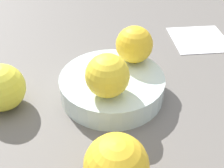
{
  "coord_description": "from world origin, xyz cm",
  "views": [
    {
      "loc": [
        35.55,
        -5.93,
        30.06
      ],
      "look_at": [
        0.0,
        0.0,
        2.12
      ],
      "focal_mm": 46.29,
      "sensor_mm": 36.0,
      "label": 1
    }
  ],
  "objects_px": {
    "orange_in_bowl_0": "(134,45)",
    "orange_loose_0": "(116,166)",
    "fruit_bowl": "(112,86)",
    "folded_napkin": "(199,39)",
    "orange_in_bowl_1": "(107,76)",
    "orange_loose_1": "(1,88)"
  },
  "relations": [
    {
      "from": "orange_in_bowl_0",
      "to": "orange_loose_0",
      "type": "bearing_deg",
      "value": -17.86
    },
    {
      "from": "fruit_bowl",
      "to": "folded_napkin",
      "type": "bearing_deg",
      "value": 124.91
    },
    {
      "from": "fruit_bowl",
      "to": "orange_loose_0",
      "type": "distance_m",
      "value": 0.17
    },
    {
      "from": "fruit_bowl",
      "to": "orange_in_bowl_0",
      "type": "relative_size",
      "value": 2.72
    },
    {
      "from": "orange_in_bowl_0",
      "to": "folded_napkin",
      "type": "relative_size",
      "value": 0.53
    },
    {
      "from": "fruit_bowl",
      "to": "orange_in_bowl_1",
      "type": "relative_size",
      "value": 2.64
    },
    {
      "from": "orange_in_bowl_0",
      "to": "folded_napkin",
      "type": "height_order",
      "value": "orange_in_bowl_0"
    },
    {
      "from": "orange_in_bowl_1",
      "to": "orange_loose_0",
      "type": "xyz_separation_m",
      "value": [
        0.13,
        -0.01,
        -0.03
      ]
    },
    {
      "from": "orange_in_bowl_1",
      "to": "orange_loose_1",
      "type": "bearing_deg",
      "value": -103.43
    },
    {
      "from": "folded_napkin",
      "to": "orange_in_bowl_1",
      "type": "bearing_deg",
      "value": -50.43
    },
    {
      "from": "fruit_bowl",
      "to": "orange_loose_0",
      "type": "bearing_deg",
      "value": -7.86
    },
    {
      "from": "orange_loose_0",
      "to": "orange_loose_1",
      "type": "bearing_deg",
      "value": -138.71
    },
    {
      "from": "orange_in_bowl_1",
      "to": "orange_loose_0",
      "type": "height_order",
      "value": "orange_in_bowl_1"
    },
    {
      "from": "orange_in_bowl_1",
      "to": "orange_loose_1",
      "type": "distance_m",
      "value": 0.16
    },
    {
      "from": "orange_in_bowl_0",
      "to": "orange_in_bowl_1",
      "type": "distance_m",
      "value": 0.1
    },
    {
      "from": "folded_napkin",
      "to": "orange_in_bowl_0",
      "type": "bearing_deg",
      "value": -57.41
    },
    {
      "from": "orange_in_bowl_1",
      "to": "folded_napkin",
      "type": "xyz_separation_m",
      "value": [
        -0.19,
        0.23,
        -0.06
      ]
    },
    {
      "from": "orange_loose_0",
      "to": "folded_napkin",
      "type": "xyz_separation_m",
      "value": [
        -0.31,
        0.24,
        -0.04
      ]
    },
    {
      "from": "fruit_bowl",
      "to": "folded_napkin",
      "type": "distance_m",
      "value": 0.26
    },
    {
      "from": "fruit_bowl",
      "to": "orange_loose_1",
      "type": "distance_m",
      "value": 0.17
    },
    {
      "from": "orange_in_bowl_1",
      "to": "folded_napkin",
      "type": "relative_size",
      "value": 0.54
    },
    {
      "from": "fruit_bowl",
      "to": "orange_loose_0",
      "type": "xyz_separation_m",
      "value": [
        0.16,
        -0.02,
        0.02
      ]
    }
  ]
}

